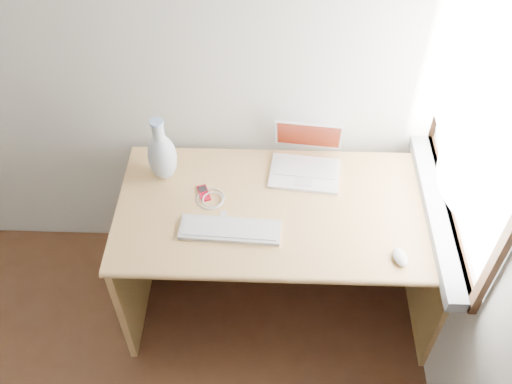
{
  "coord_description": "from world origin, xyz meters",
  "views": [
    {
      "loc": [
        0.96,
        -0.32,
        2.65
      ],
      "look_at": [
        0.91,
        1.35,
        0.83
      ],
      "focal_mm": 40.0,
      "sensor_mm": 36.0,
      "label": 1
    }
  ],
  "objects_px": {
    "external_keyboard": "(230,230)",
    "vase": "(162,155)",
    "desk": "(281,224)",
    "laptop": "(305,161)"
  },
  "relations": [
    {
      "from": "desk",
      "to": "external_keyboard",
      "type": "height_order",
      "value": "external_keyboard"
    },
    {
      "from": "desk",
      "to": "vase",
      "type": "height_order",
      "value": "vase"
    },
    {
      "from": "external_keyboard",
      "to": "vase",
      "type": "distance_m",
      "value": 0.46
    },
    {
      "from": "laptop",
      "to": "vase",
      "type": "height_order",
      "value": "vase"
    },
    {
      "from": "external_keyboard",
      "to": "vase",
      "type": "xyz_separation_m",
      "value": [
        -0.32,
        0.31,
        0.12
      ]
    },
    {
      "from": "desk",
      "to": "vase",
      "type": "relative_size",
      "value": 4.4
    },
    {
      "from": "laptop",
      "to": "vase",
      "type": "bearing_deg",
      "value": -167.23
    },
    {
      "from": "external_keyboard",
      "to": "vase",
      "type": "height_order",
      "value": "vase"
    },
    {
      "from": "external_keyboard",
      "to": "laptop",
      "type": "bearing_deg",
      "value": 53.2
    },
    {
      "from": "desk",
      "to": "vase",
      "type": "distance_m",
      "value": 0.65
    }
  ]
}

